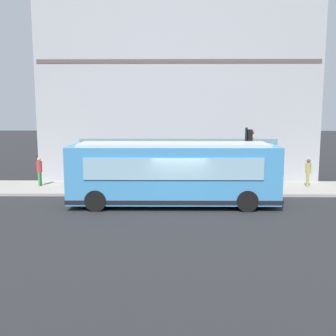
% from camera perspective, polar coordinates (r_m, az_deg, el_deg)
% --- Properties ---
extents(ground, '(120.00, 120.00, 0.00)m').
position_cam_1_polar(ground, '(19.53, 1.58, -5.70)').
color(ground, '#262628').
extents(sidewalk_curb, '(3.88, 40.00, 0.15)m').
position_cam_1_polar(sidewalk_curb, '(23.94, 1.45, -2.82)').
color(sidewalk_curb, '#9E9991').
rests_on(sidewalk_curb, ground).
extents(building_corner, '(7.12, 17.56, 13.61)m').
position_cam_1_polar(building_corner, '(28.99, 1.38, 12.54)').
color(building_corner, '#A8A8AD').
rests_on(building_corner, ground).
extents(city_bus_nearside, '(2.66, 10.06, 3.07)m').
position_cam_1_polar(city_bus_nearside, '(19.89, 0.70, -0.85)').
color(city_bus_nearside, '#3F8CC6').
rests_on(city_bus_nearside, ground).
extents(traffic_light_near_corner, '(0.32, 0.49, 3.52)m').
position_cam_1_polar(traffic_light_near_corner, '(22.62, 11.10, 2.84)').
color(traffic_light_near_corner, black).
rests_on(traffic_light_near_corner, sidewalk_curb).
extents(fire_hydrant, '(0.35, 0.35, 0.74)m').
position_cam_1_polar(fire_hydrant, '(22.90, 0.47, -2.23)').
color(fire_hydrant, yellow).
rests_on(fire_hydrant, sidewalk_curb).
extents(pedestrian_by_light_pole, '(0.32, 0.32, 1.54)m').
position_cam_1_polar(pedestrian_by_light_pole, '(24.03, 6.43, -0.52)').
color(pedestrian_by_light_pole, '#3F8C4C').
rests_on(pedestrian_by_light_pole, sidewalk_curb).
extents(pedestrian_near_hydrant, '(0.32, 0.32, 1.64)m').
position_cam_1_polar(pedestrian_near_hydrant, '(25.11, 18.88, -0.39)').
color(pedestrian_near_hydrant, '#99994C').
rests_on(pedestrian_near_hydrant, sidewalk_curb).
extents(pedestrian_walking_along_curb, '(0.32, 0.32, 1.69)m').
position_cam_1_polar(pedestrian_walking_along_curb, '(25.25, -17.42, -0.21)').
color(pedestrian_walking_along_curb, '#3F8C4C').
rests_on(pedestrian_walking_along_curb, sidewalk_curb).
extents(newspaper_vending_box, '(0.44, 0.42, 0.90)m').
position_cam_1_polar(newspaper_vending_box, '(23.44, -1.46, -1.75)').
color(newspaper_vending_box, '#BF3F19').
rests_on(newspaper_vending_box, sidewalk_curb).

